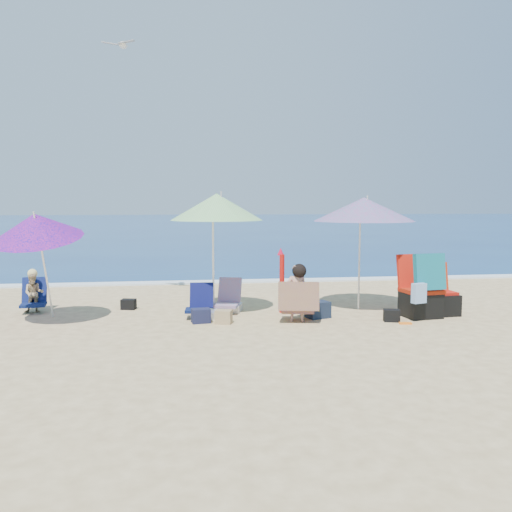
{
  "coord_description": "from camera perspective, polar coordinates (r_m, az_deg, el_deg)",
  "views": [
    {
      "loc": [
        -1.6,
        -8.63,
        2.07
      ],
      "look_at": [
        -0.3,
        1.0,
        1.1
      ],
      "focal_mm": 37.3,
      "sensor_mm": 36.0,
      "label": 1
    }
  ],
  "objects": [
    {
      "name": "umbrella_turquoise",
      "position": [
        10.41,
        11.49,
        4.92
      ],
      "size": [
        2.52,
        2.52,
        2.21
      ],
      "color": "silver",
      "rests_on": "ground"
    },
    {
      "name": "umbrella_blue",
      "position": [
        9.66,
        -22.5,
        2.97
      ],
      "size": [
        1.84,
        1.88,
        2.05
      ],
      "color": "silver",
      "rests_on": "ground"
    },
    {
      "name": "chair_rainbow",
      "position": [
        10.23,
        -2.95,
        -5.02
      ],
      "size": [
        0.61,
        0.76,
        0.63
      ],
      "color": "#D74C4F",
      "rests_on": "ground"
    },
    {
      "name": "bag_black_b",
      "position": [
        9.67,
        14.34,
        -6.2
      ],
      "size": [
        0.31,
        0.25,
        0.21
      ],
      "color": "black",
      "rests_on": "ground"
    },
    {
      "name": "person_left",
      "position": [
        10.95,
        -22.73,
        -3.66
      ],
      "size": [
        0.52,
        0.65,
        0.82
      ],
      "color": "tan",
      "rests_on": "ground"
    },
    {
      "name": "bag_navy_b",
      "position": [
        9.73,
        6.64,
        -5.73
      ],
      "size": [
        0.47,
        0.4,
        0.3
      ],
      "color": "#172032",
      "rests_on": "ground"
    },
    {
      "name": "sea",
      "position": [
        53.69,
        -6.0,
        3.43
      ],
      "size": [
        120.0,
        80.0,
        0.12
      ],
      "color": "navy",
      "rests_on": "ground"
    },
    {
      "name": "bag_tan",
      "position": [
        9.22,
        -3.49,
        -6.53
      ],
      "size": [
        0.32,
        0.27,
        0.24
      ],
      "color": "#9E835A",
      "rests_on": "ground"
    },
    {
      "name": "seagull",
      "position": [
        11.41,
        -14.1,
        21.1
      ],
      "size": [
        0.65,
        0.41,
        0.12
      ],
      "color": "silver"
    },
    {
      "name": "camp_chair_right",
      "position": [
        10.11,
        17.3,
        -3.9
      ],
      "size": [
        0.74,
        0.93,
        1.19
      ],
      "color": "#9F1F0B",
      "rests_on": "ground"
    },
    {
      "name": "bag_black_a",
      "position": [
        10.72,
        -13.51,
        -5.05
      ],
      "size": [
        0.3,
        0.25,
        0.2
      ],
      "color": "black",
      "rests_on": "ground"
    },
    {
      "name": "bag_navy_a",
      "position": [
        9.32,
        -5.94,
        -6.39
      ],
      "size": [
        0.35,
        0.27,
        0.24
      ],
      "color": "#181B36",
      "rests_on": "ground"
    },
    {
      "name": "umbrella_striped",
      "position": [
        9.88,
        -4.23,
        5.27
      ],
      "size": [
        2.19,
        2.19,
        2.29
      ],
      "color": "white",
      "rests_on": "ground"
    },
    {
      "name": "ground",
      "position": [
        9.02,
        2.77,
        -7.58
      ],
      "size": [
        120.0,
        120.0,
        0.0
      ],
      "color": "#D8BC84",
      "rests_on": "ground"
    },
    {
      "name": "orange_item",
      "position": [
        9.54,
        15.73,
        -6.96
      ],
      "size": [
        0.22,
        0.12,
        0.03
      ],
      "color": "orange",
      "rests_on": "ground"
    },
    {
      "name": "camp_chair_left",
      "position": [
        10.5,
        19.18,
        -4.41
      ],
      "size": [
        0.61,
        0.62,
        0.95
      ],
      "color": "red",
      "rests_on": "ground"
    },
    {
      "name": "person_center",
      "position": [
        9.29,
        4.48,
        -4.07
      ],
      "size": [
        0.73,
        0.67,
        1.02
      ],
      "color": "tan",
      "rests_on": "ground"
    },
    {
      "name": "furled_umbrella",
      "position": [
        10.05,
        2.77,
        -2.3
      ],
      "size": [
        0.15,
        0.24,
        1.22
      ],
      "color": "#B9110D",
      "rests_on": "ground"
    },
    {
      "name": "chair_navy",
      "position": [
        9.71,
        -5.73,
        -5.66
      ],
      "size": [
        0.61,
        0.57,
        0.61
      ],
      "color": "#0C1845",
      "rests_on": "ground"
    },
    {
      "name": "foam",
      "position": [
        13.97,
        -1.04,
        -2.73
      ],
      "size": [
        120.0,
        0.5,
        0.04
      ],
      "color": "white",
      "rests_on": "ground"
    }
  ]
}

